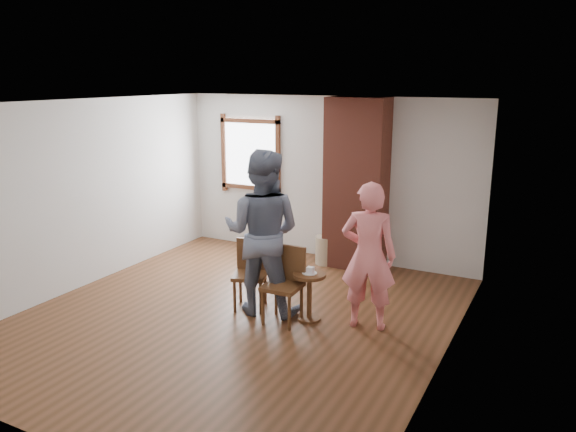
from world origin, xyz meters
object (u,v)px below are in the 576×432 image
object	(u,v)px
side_table	(309,289)
person_pink	(369,256)
dining_chair_right	(285,280)
dining_chair_left	(251,270)
stoneware_crock	(326,250)
man	(262,233)

from	to	relation	value
side_table	person_pink	bearing A→B (deg)	12.69
dining_chair_right	person_pink	world-z (taller)	person_pink
dining_chair_left	person_pink	size ratio (longest dim) A/B	0.50
stoneware_crock	dining_chair_left	distance (m)	2.02
man	person_pink	world-z (taller)	man
dining_chair_right	man	world-z (taller)	man
dining_chair_right	side_table	xyz separation A→B (m)	(0.26, 0.13, -0.11)
dining_chair_right	side_table	size ratio (longest dim) A/B	1.53
dining_chair_right	dining_chair_left	bearing A→B (deg)	160.51
stoneware_crock	dining_chair_right	size ratio (longest dim) A/B	0.49
dining_chair_left	man	size ratio (longest dim) A/B	0.43
stoneware_crock	side_table	bearing A→B (deg)	-71.87
side_table	man	size ratio (longest dim) A/B	0.29
dining_chair_right	man	size ratio (longest dim) A/B	0.45
dining_chair_left	side_table	bearing A→B (deg)	-23.08
dining_chair_left	side_table	size ratio (longest dim) A/B	1.46
man	dining_chair_left	bearing A→B (deg)	-29.31
stoneware_crock	dining_chair_right	bearing A→B (deg)	-79.34
stoneware_crock	man	world-z (taller)	man
side_table	person_pink	size ratio (longest dim) A/B	0.34
side_table	man	xyz separation A→B (m)	(-0.64, -0.01, 0.62)
dining_chair_left	side_table	world-z (taller)	dining_chair_left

